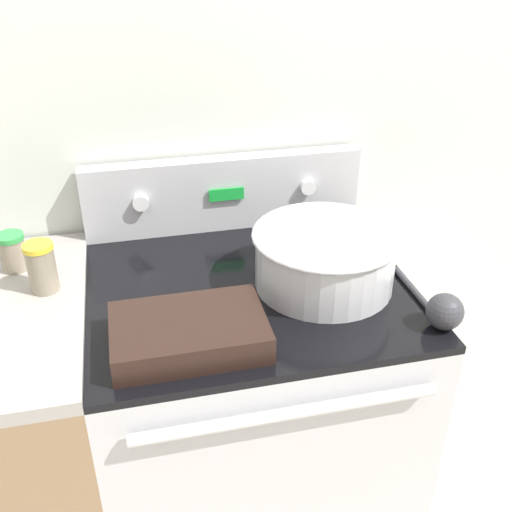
% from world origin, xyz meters
% --- Properties ---
extents(kitchen_wall, '(8.00, 0.05, 2.50)m').
position_xyz_m(kitchen_wall, '(0.00, 0.67, 1.25)').
color(kitchen_wall, silver).
rests_on(kitchen_wall, ground_plane).
extents(stove_range, '(0.72, 0.67, 0.91)m').
position_xyz_m(stove_range, '(0.00, 0.32, 0.46)').
color(stove_range, '#BCBCC1').
rests_on(stove_range, ground_plane).
extents(control_panel, '(0.72, 0.07, 0.19)m').
position_xyz_m(control_panel, '(0.00, 0.61, 1.01)').
color(control_panel, '#BCBCC1').
rests_on(control_panel, stove_range).
extents(side_counter, '(0.48, 0.64, 0.92)m').
position_xyz_m(side_counter, '(-0.60, 0.32, 0.46)').
color(side_counter, '#896B4C').
rests_on(side_counter, ground_plane).
extents(mixing_bowl, '(0.33, 0.33, 0.13)m').
position_xyz_m(mixing_bowl, '(0.16, 0.28, 0.99)').
color(mixing_bowl, silver).
rests_on(mixing_bowl, stove_range).
extents(casserole_dish, '(0.30, 0.19, 0.06)m').
position_xyz_m(casserole_dish, '(-0.16, 0.13, 0.95)').
color(casserole_dish, black).
rests_on(casserole_dish, stove_range).
extents(ladle, '(0.08, 0.26, 0.08)m').
position_xyz_m(ladle, '(0.35, 0.08, 0.95)').
color(ladle, '#333338').
rests_on(ladle, stove_range).
extents(spice_jar_yellow_cap, '(0.06, 0.06, 0.11)m').
position_xyz_m(spice_jar_yellow_cap, '(-0.44, 0.38, 0.98)').
color(spice_jar_yellow_cap, gray).
rests_on(spice_jar_yellow_cap, side_counter).
extents(spice_jar_green_cap, '(0.06, 0.06, 0.09)m').
position_xyz_m(spice_jar_green_cap, '(-0.52, 0.49, 0.97)').
color(spice_jar_green_cap, gray).
rests_on(spice_jar_green_cap, side_counter).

